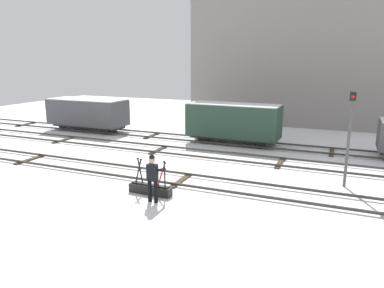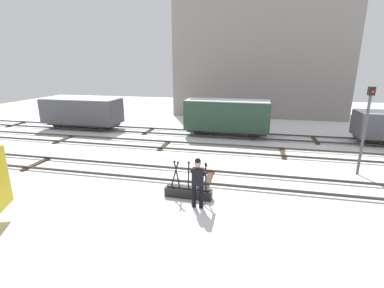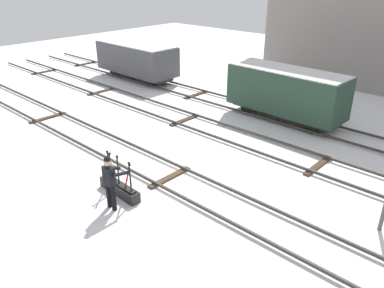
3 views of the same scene
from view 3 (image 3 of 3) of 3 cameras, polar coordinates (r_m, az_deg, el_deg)
The scene contains 8 objects.
ground_plane at distance 13.72m, azimuth -3.36°, elevation -5.17°, with size 60.00×60.00×0.00m, color white.
track_main_line at distance 13.66m, azimuth -3.37°, elevation -4.77°, with size 44.00×1.94×0.18m.
track_siding_near at distance 16.71m, azimuth 7.66°, elevation 0.84°, with size 44.00×1.94×0.18m.
track_siding_far at distance 19.41m, azimuth 13.58°, elevation 3.88°, with size 44.00×1.94×0.18m.
switch_lever_frame at distance 12.90m, azimuth -10.87°, elevation -6.44°, with size 1.81×0.42×1.45m.
rail_worker at distance 11.84m, azimuth -12.22°, elevation -5.21°, with size 0.55×0.70×1.83m.
freight_car_mid_siding at distance 26.11m, azimuth -8.35°, elevation 12.58°, with size 5.97×2.33×2.38m.
freight_car_far_end at distance 18.99m, azimuth 13.97°, elevation 7.65°, with size 5.81×2.12×2.55m.
Camera 3 is at (8.63, -8.14, 6.89)m, focal length 35.40 mm.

